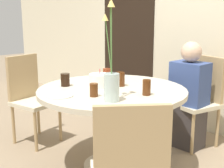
% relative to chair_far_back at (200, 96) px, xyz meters
% --- Properties ---
extents(ground_plane, '(16.00, 16.00, 0.00)m').
position_rel_chair_far_back_xyz_m(ground_plane, '(-0.26, -1.01, -0.52)').
color(ground_plane, '#89755B').
extents(wall_back, '(8.00, 0.05, 2.60)m').
position_rel_chair_far_back_xyz_m(wall_back, '(-0.26, 0.40, 0.78)').
color(wall_back, beige).
rests_on(wall_back, ground_plane).
extents(doorway_panel, '(0.90, 0.01, 2.05)m').
position_rel_chair_far_back_xyz_m(doorway_panel, '(-1.36, 0.37, 0.51)').
color(doorway_panel, black).
rests_on(doorway_panel, ground_plane).
extents(dining_table, '(1.26, 1.26, 0.72)m').
position_rel_chair_far_back_xyz_m(dining_table, '(-0.26, -1.01, 0.08)').
color(dining_table, beige).
rests_on(dining_table, ground_plane).
extents(chair_far_back, '(0.49, 0.49, 0.91)m').
position_rel_chair_far_back_xyz_m(chair_far_back, '(0.00, 0.00, 0.00)').
color(chair_far_back, beige).
rests_on(chair_far_back, ground_plane).
extents(chair_right_flank, '(0.47, 0.47, 0.91)m').
position_rel_chair_far_back_xyz_m(chair_right_flank, '(-1.28, -1.20, 0.00)').
color(chair_right_flank, beige).
rests_on(chair_right_flank, ground_plane).
extents(birthday_cake, '(0.19, 0.19, 0.15)m').
position_rel_chair_far_back_xyz_m(birthday_cake, '(-0.39, -1.03, 0.25)').
color(birthday_cake, white).
rests_on(birthday_cake, dining_table).
extents(flower_vase, '(0.15, 0.12, 0.72)m').
position_rel_chair_far_back_xyz_m(flower_vase, '(0.01, -1.28, 0.37)').
color(flower_vase, '#B2C6C1').
rests_on(flower_vase, dining_table).
extents(side_plate, '(0.21, 0.21, 0.01)m').
position_rel_chair_far_back_xyz_m(side_plate, '(-0.36, -1.48, 0.21)').
color(side_plate, silver).
rests_on(side_plate, dining_table).
extents(drink_glass_0, '(0.07, 0.07, 0.11)m').
position_rel_chair_far_back_xyz_m(drink_glass_0, '(-0.54, -0.81, 0.26)').
color(drink_glass_0, maroon).
rests_on(drink_glass_0, dining_table).
extents(drink_glass_1, '(0.06, 0.06, 0.12)m').
position_rel_chair_far_back_xyz_m(drink_glass_1, '(0.08, -0.97, 0.26)').
color(drink_glass_1, '#51280F').
rests_on(drink_glass_1, dining_table).
extents(drink_glass_2, '(0.08, 0.08, 0.12)m').
position_rel_chair_far_back_xyz_m(drink_glass_2, '(-0.28, -0.90, 0.26)').
color(drink_glass_2, '#51280F').
rests_on(drink_glass_2, dining_table).
extents(drink_glass_3, '(0.06, 0.06, 0.10)m').
position_rel_chair_far_back_xyz_m(drink_glass_3, '(-0.17, -1.29, 0.25)').
color(drink_glass_3, '#51280F').
rests_on(drink_glass_3, dining_table).
extents(drink_glass_4, '(0.08, 0.08, 0.11)m').
position_rel_chair_far_back_xyz_m(drink_glass_4, '(-0.61, -1.24, 0.26)').
color(drink_glass_4, black).
rests_on(drink_glass_4, dining_table).
extents(person_woman, '(0.34, 0.24, 1.07)m').
position_rel_chair_far_back_xyz_m(person_woman, '(-0.04, -0.15, -0.01)').
color(person_woman, '#383333').
rests_on(person_woman, ground_plane).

